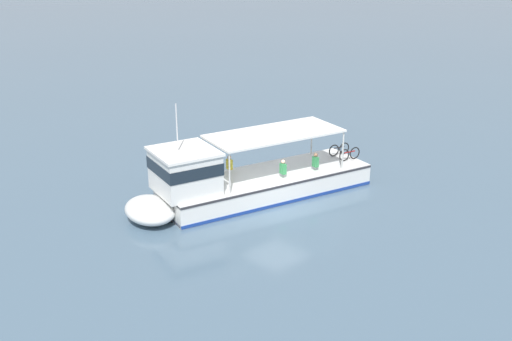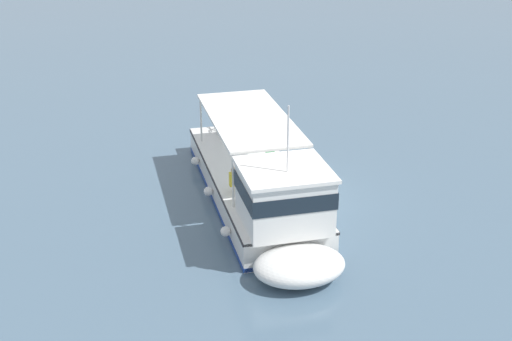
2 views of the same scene
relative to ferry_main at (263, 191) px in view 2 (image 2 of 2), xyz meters
The scene contains 2 objects.
ground_plane 2.36m from the ferry_main, 162.22° to the right, with size 400.00×400.00×0.00m, color slate.
ferry_main is the anchor object (origin of this frame).
Camera 2 is at (12.82, 20.53, 11.83)m, focal length 47.53 mm.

